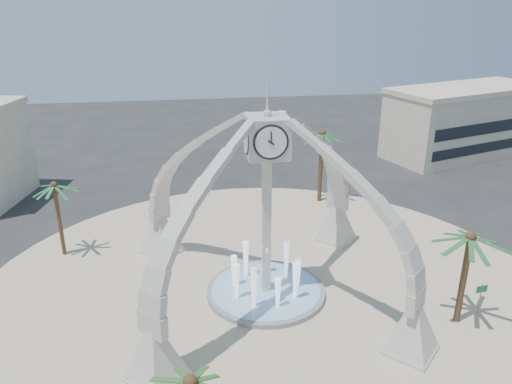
{
  "coord_description": "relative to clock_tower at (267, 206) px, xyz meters",
  "views": [
    {
      "loc": [
        -5.07,
        -28.56,
        18.91
      ],
      "look_at": [
        -0.37,
        2.0,
        6.72
      ],
      "focal_mm": 35.0,
      "sensor_mm": 36.0,
      "label": 1
    }
  ],
  "objects": [
    {
      "name": "ground",
      "position": [
        0.0,
        0.0,
        -6.49
      ],
      "size": [
        140.0,
        140.0,
        0.0
      ],
      "primitive_type": "plane",
      "color": "#282828",
      "rests_on": "ground"
    },
    {
      "name": "plaza",
      "position": [
        0.0,
        0.0,
        -6.46
      ],
      "size": [
        40.0,
        40.0,
        0.06
      ],
      "primitive_type": "cylinder",
      "color": "#BCA88C",
      "rests_on": "ground"
    },
    {
      "name": "clock_tower",
      "position": [
        0.0,
        0.0,
        0.0
      ],
      "size": [
        17.94,
        17.94,
        16.3
      ],
      "color": "beige",
      "rests_on": "ground"
    },
    {
      "name": "fountain",
      "position": [
        0.0,
        0.0,
        -6.2
      ],
      "size": [
        8.0,
        8.0,
        3.62
      ],
      "color": "gray",
      "rests_on": "ground"
    },
    {
      "name": "building_ne",
      "position": [
        30.0,
        28.0,
        -2.18
      ],
      "size": [
        21.87,
        14.17,
        8.6
      ],
      "rotation": [
        0.0,
        0.0,
        0.31
      ],
      "color": "beige",
      "rests_on": "ground"
    },
    {
      "name": "palm_east",
      "position": [
        11.21,
        -4.81,
        -0.7
      ],
      "size": [
        4.16,
        4.16,
        6.65
      ],
      "rotation": [
        0.0,
        0.0,
        -0.01
      ],
      "color": "brown",
      "rests_on": "ground"
    },
    {
      "name": "palm_west",
      "position": [
        -14.65,
        7.89,
        -0.77
      ],
      "size": [
        3.96,
        3.96,
        6.46
      ],
      "rotation": [
        0.0,
        0.0,
        -0.22
      ],
      "color": "brown",
      "rests_on": "ground"
    },
    {
      "name": "palm_north",
      "position": [
        8.03,
        15.5,
        0.28
      ],
      "size": [
        4.35,
        4.35,
        7.69
      ],
      "rotation": [
        0.0,
        0.0,
        0.01
      ],
      "color": "brown",
      "rests_on": "ground"
    },
    {
      "name": "palm_south",
      "position": [
        -5.26,
        -13.65,
        -1.1
      ],
      "size": [
        4.11,
        4.11,
        6.17
      ],
      "rotation": [
        0.0,
        0.0,
        -0.13
      ],
      "color": "brown",
      "rests_on": "ground"
    },
    {
      "name": "street_sign",
      "position": [
        12.84,
        -4.44,
        -4.83
      ],
      "size": [
        0.85,
        0.15,
        2.32
      ],
      "rotation": [
        0.0,
        0.0,
        0.14
      ],
      "color": "slate",
      "rests_on": "ground"
    }
  ]
}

